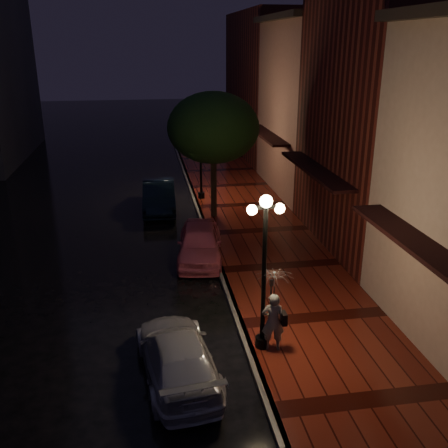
{
  "coord_description": "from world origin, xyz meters",
  "views": [
    {
      "loc": [
        -2.53,
        -16.32,
        7.96
      ],
      "look_at": [
        0.34,
        1.41,
        1.4
      ],
      "focal_mm": 40.0,
      "sensor_mm": 36.0,
      "label": 1
    }
  ],
  "objects_px": {
    "silver_car": "(177,356)",
    "woman_with_umbrella": "(274,298)",
    "streetlamp_far": "(201,152)",
    "pink_car": "(200,243)",
    "streetlamp_near": "(264,265)",
    "navy_car": "(159,196)",
    "parking_meter": "(271,293)",
    "street_tree": "(214,130)"
  },
  "relations": [
    {
      "from": "silver_car",
      "to": "street_tree",
      "type": "bearing_deg",
      "value": -109.2
    },
    {
      "from": "streetlamp_far",
      "to": "navy_car",
      "type": "bearing_deg",
      "value": -150.57
    },
    {
      "from": "navy_car",
      "to": "parking_meter",
      "type": "relative_size",
      "value": 3.84
    },
    {
      "from": "pink_car",
      "to": "woman_with_umbrella",
      "type": "bearing_deg",
      "value": -71.72
    },
    {
      "from": "pink_car",
      "to": "silver_car",
      "type": "relative_size",
      "value": 0.97
    },
    {
      "from": "street_tree",
      "to": "parking_meter",
      "type": "height_order",
      "value": "street_tree"
    },
    {
      "from": "silver_car",
      "to": "woman_with_umbrella",
      "type": "height_order",
      "value": "woman_with_umbrella"
    },
    {
      "from": "street_tree",
      "to": "parking_meter",
      "type": "xyz_separation_m",
      "value": [
        0.39,
        -9.35,
        -3.39
      ]
    },
    {
      "from": "parking_meter",
      "to": "streetlamp_far",
      "type": "bearing_deg",
      "value": 92.27
    },
    {
      "from": "parking_meter",
      "to": "street_tree",
      "type": "bearing_deg",
      "value": 91.66
    },
    {
      "from": "parking_meter",
      "to": "streetlamp_near",
      "type": "bearing_deg",
      "value": -112.38
    },
    {
      "from": "silver_car",
      "to": "parking_meter",
      "type": "distance_m",
      "value": 3.83
    },
    {
      "from": "streetlamp_far",
      "to": "parking_meter",
      "type": "distance_m",
      "value": 12.5
    },
    {
      "from": "street_tree",
      "to": "navy_car",
      "type": "distance_m",
      "value": 4.66
    },
    {
      "from": "street_tree",
      "to": "parking_meter",
      "type": "bearing_deg",
      "value": -87.6
    },
    {
      "from": "pink_car",
      "to": "navy_car",
      "type": "xyz_separation_m",
      "value": [
        -1.31,
        6.33,
        0.04
      ]
    },
    {
      "from": "navy_car",
      "to": "silver_car",
      "type": "relative_size",
      "value": 1.05
    },
    {
      "from": "pink_car",
      "to": "navy_car",
      "type": "relative_size",
      "value": 0.92
    },
    {
      "from": "pink_car",
      "to": "woman_with_umbrella",
      "type": "distance_m",
      "value": 6.71
    },
    {
      "from": "streetlamp_near",
      "to": "parking_meter",
      "type": "height_order",
      "value": "streetlamp_near"
    },
    {
      "from": "woman_with_umbrella",
      "to": "pink_car",
      "type": "bearing_deg",
      "value": -69.33
    },
    {
      "from": "street_tree",
      "to": "woman_with_umbrella",
      "type": "xyz_separation_m",
      "value": [
        -0.01,
        -11.13,
        -2.56
      ]
    },
    {
      "from": "navy_car",
      "to": "parking_meter",
      "type": "height_order",
      "value": "navy_car"
    },
    {
      "from": "streetlamp_near",
      "to": "navy_car",
      "type": "relative_size",
      "value": 0.96
    },
    {
      "from": "street_tree",
      "to": "pink_car",
      "type": "relative_size",
      "value": 1.42
    },
    {
      "from": "streetlamp_near",
      "to": "silver_car",
      "type": "height_order",
      "value": "streetlamp_near"
    },
    {
      "from": "pink_car",
      "to": "parking_meter",
      "type": "relative_size",
      "value": 3.52
    },
    {
      "from": "pink_car",
      "to": "parking_meter",
      "type": "xyz_separation_m",
      "value": [
        1.61,
        -4.75,
        0.16
      ]
    },
    {
      "from": "navy_car",
      "to": "pink_car",
      "type": "bearing_deg",
      "value": -76.56
    },
    {
      "from": "silver_car",
      "to": "pink_car",
      "type": "bearing_deg",
      "value": -107.73
    },
    {
      "from": "woman_with_umbrella",
      "to": "parking_meter",
      "type": "bearing_deg",
      "value": -92.47
    },
    {
      "from": "pink_car",
      "to": "streetlamp_near",
      "type": "bearing_deg",
      "value": -73.71
    },
    {
      "from": "navy_car",
      "to": "parking_meter",
      "type": "xyz_separation_m",
      "value": [
        2.92,
        -11.08,
        0.12
      ]
    },
    {
      "from": "navy_car",
      "to": "silver_car",
      "type": "bearing_deg",
      "value": -88.61
    },
    {
      "from": "streetlamp_far",
      "to": "silver_car",
      "type": "xyz_separation_m",
      "value": [
        -2.35,
        -14.73,
        -1.99
      ]
    },
    {
      "from": "streetlamp_far",
      "to": "navy_car",
      "type": "distance_m",
      "value": 3.2
    },
    {
      "from": "street_tree",
      "to": "parking_meter",
      "type": "relative_size",
      "value": 4.99
    },
    {
      "from": "streetlamp_near",
      "to": "parking_meter",
      "type": "bearing_deg",
      "value": 68.35
    },
    {
      "from": "silver_car",
      "to": "parking_meter",
      "type": "relative_size",
      "value": 3.65
    },
    {
      "from": "streetlamp_far",
      "to": "silver_car",
      "type": "bearing_deg",
      "value": -99.07
    },
    {
      "from": "pink_car",
      "to": "parking_meter",
      "type": "distance_m",
      "value": 5.02
    },
    {
      "from": "streetlamp_far",
      "to": "pink_car",
      "type": "distance_m",
      "value": 7.91
    }
  ]
}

